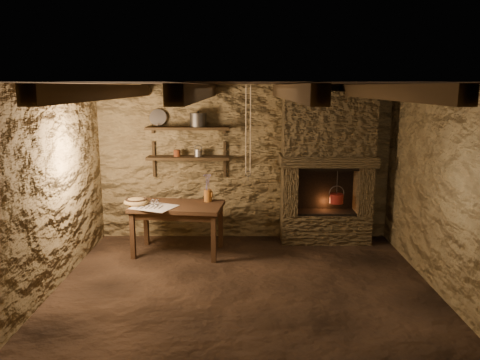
{
  "coord_description": "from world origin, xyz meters",
  "views": [
    {
      "loc": [
        -0.03,
        -5.19,
        2.37
      ],
      "look_at": [
        -0.06,
        0.9,
        1.14
      ],
      "focal_mm": 35.0,
      "sensor_mm": 36.0,
      "label": 1
    }
  ],
  "objects_px": {
    "wooden_bowl": "(136,202)",
    "work_table": "(178,227)",
    "iron_stockpot": "(198,121)",
    "red_pot": "(336,198)",
    "stoneware_jug": "(208,190)"
  },
  "relations": [
    {
      "from": "wooden_bowl",
      "to": "iron_stockpot",
      "type": "height_order",
      "value": "iron_stockpot"
    },
    {
      "from": "stoneware_jug",
      "to": "work_table",
      "type": "bearing_deg",
      "value": -140.5
    },
    {
      "from": "work_table",
      "to": "stoneware_jug",
      "type": "relative_size",
      "value": 3.32
    },
    {
      "from": "wooden_bowl",
      "to": "iron_stockpot",
      "type": "bearing_deg",
      "value": 36.96
    },
    {
      "from": "wooden_bowl",
      "to": "red_pot",
      "type": "relative_size",
      "value": 0.65
    },
    {
      "from": "work_table",
      "to": "stoneware_jug",
      "type": "bearing_deg",
      "value": 29.77
    },
    {
      "from": "wooden_bowl",
      "to": "work_table",
      "type": "bearing_deg",
      "value": 1.78
    },
    {
      "from": "wooden_bowl",
      "to": "iron_stockpot",
      "type": "xyz_separation_m",
      "value": [
        0.84,
        0.63,
        1.1
      ]
    },
    {
      "from": "iron_stockpot",
      "to": "red_pot",
      "type": "distance_m",
      "value": 2.4
    },
    {
      "from": "stoneware_jug",
      "to": "iron_stockpot",
      "type": "distance_m",
      "value": 1.07
    },
    {
      "from": "stoneware_jug",
      "to": "wooden_bowl",
      "type": "relative_size",
      "value": 1.15
    },
    {
      "from": "work_table",
      "to": "red_pot",
      "type": "bearing_deg",
      "value": 18.46
    },
    {
      "from": "work_table",
      "to": "wooden_bowl",
      "type": "distance_m",
      "value": 0.69
    },
    {
      "from": "work_table",
      "to": "iron_stockpot",
      "type": "xyz_separation_m",
      "value": [
        0.26,
        0.61,
        1.47
      ]
    },
    {
      "from": "stoneware_jug",
      "to": "wooden_bowl",
      "type": "bearing_deg",
      "value": -152.42
    }
  ]
}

